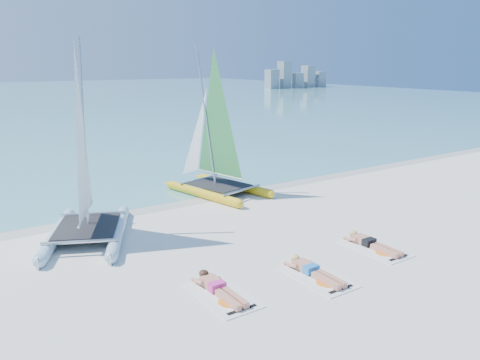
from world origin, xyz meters
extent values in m
plane|color=silver|center=(0.00, 0.00, 0.00)|extent=(140.00, 140.00, 0.00)
cube|color=beige|center=(0.00, 5.50, 0.00)|extent=(140.00, 1.40, 0.01)
cube|color=#9297A0|center=(48.00, 62.00, 1.75)|extent=(2.00, 2.00, 3.50)
cube|color=#9297A0|center=(51.00, 62.00, 2.50)|extent=(2.00, 2.00, 5.00)
cube|color=#9297A0|center=(54.00, 62.00, 1.40)|extent=(2.00, 2.00, 2.80)
cube|color=#9297A0|center=(57.00, 62.00, 2.10)|extent=(2.00, 2.00, 4.20)
cube|color=#9297A0|center=(60.00, 62.00, 1.50)|extent=(2.00, 2.00, 3.00)
cylinder|color=#AED4E4|center=(-4.19, 4.02, 0.17)|extent=(1.90, 3.59, 0.34)
cone|color=#AED4E4|center=(-3.31, 5.91, 0.17)|extent=(0.49, 0.57, 0.32)
cylinder|color=#AED4E4|center=(-2.66, 3.30, 0.17)|extent=(1.90, 3.59, 0.34)
cone|color=#AED4E4|center=(-1.78, 5.20, 0.17)|extent=(0.49, 0.57, 0.32)
cube|color=black|center=(-3.43, 3.66, 0.36)|extent=(2.36, 2.58, 0.03)
cylinder|color=silver|center=(-3.14, 4.28, 2.97)|extent=(0.49, 0.94, 5.23)
cylinder|color=gold|center=(1.30, 5.39, 0.17)|extent=(1.17, 3.73, 0.33)
cone|color=gold|center=(0.83, 7.40, 0.17)|extent=(0.42, 0.54, 0.31)
cylinder|color=gold|center=(2.93, 5.77, 0.17)|extent=(1.17, 3.73, 0.33)
cone|color=gold|center=(2.46, 7.78, 0.17)|extent=(0.42, 0.54, 0.31)
cube|color=black|center=(2.12, 5.58, 0.36)|extent=(2.04, 2.37, 0.03)
cylinder|color=silver|center=(1.96, 6.23, 2.94)|extent=(0.30, 0.98, 5.17)
cube|color=white|center=(-2.01, -1.36, 0.01)|extent=(1.00, 1.85, 0.02)
cube|color=tan|center=(-2.01, -0.93, 0.12)|extent=(0.36, 0.55, 0.17)
cube|color=#DD3496|center=(-2.01, -1.13, 0.12)|extent=(0.37, 0.22, 0.17)
cube|color=tan|center=(-2.01, -1.73, 0.09)|extent=(0.31, 0.85, 0.13)
sphere|color=tan|center=(-2.01, -0.56, 0.16)|extent=(0.21, 0.21, 0.21)
ellipsoid|color=#361F13|center=(-2.01, -0.55, 0.20)|extent=(0.22, 0.24, 0.15)
cube|color=white|center=(0.30, -1.85, 0.01)|extent=(1.00, 1.85, 0.02)
cube|color=tan|center=(0.30, -1.42, 0.12)|extent=(0.36, 0.55, 0.17)
cube|color=#257BC8|center=(0.30, -1.62, 0.12)|extent=(0.37, 0.22, 0.17)
cube|color=tan|center=(0.30, -2.22, 0.09)|extent=(0.31, 0.85, 0.13)
sphere|color=tan|center=(0.30, -1.05, 0.16)|extent=(0.21, 0.21, 0.21)
ellipsoid|color=#E7B76C|center=(0.30, -1.04, 0.20)|extent=(0.22, 0.24, 0.15)
cube|color=white|center=(2.78, -1.44, 0.01)|extent=(1.00, 1.85, 0.02)
cube|color=tan|center=(2.78, -1.01, 0.12)|extent=(0.36, 0.55, 0.17)
cube|color=black|center=(2.78, -1.21, 0.12)|extent=(0.37, 0.22, 0.17)
cube|color=tan|center=(2.78, -1.81, 0.09)|extent=(0.31, 0.85, 0.13)
sphere|color=tan|center=(2.78, -0.64, 0.16)|extent=(0.21, 0.21, 0.21)
ellipsoid|color=#E7B76C|center=(2.78, -0.63, 0.20)|extent=(0.22, 0.24, 0.15)
camera|label=1|loc=(-6.78, -9.18, 4.89)|focal=35.00mm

